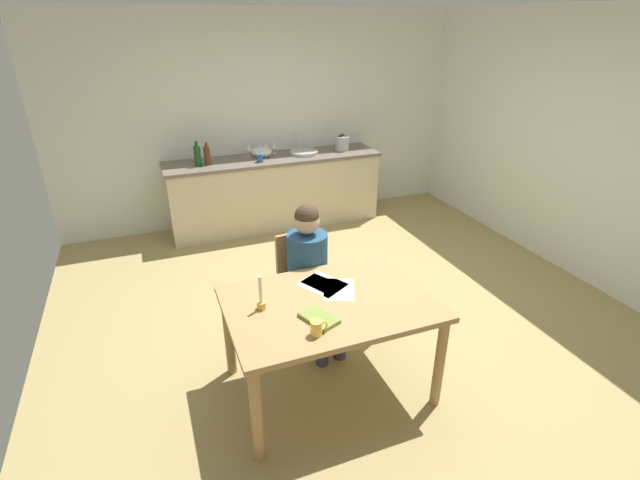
{
  "coord_description": "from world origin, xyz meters",
  "views": [
    {
      "loc": [
        -1.5,
        -3.22,
        2.45
      ],
      "look_at": [
        -0.29,
        -0.11,
        0.85
      ],
      "focal_mm": 25.95,
      "sensor_mm": 36.0,
      "label": 1
    }
  ],
  "objects": [
    {
      "name": "ground_plane",
      "position": [
        0.0,
        0.0,
        -0.02
      ],
      "size": [
        5.2,
        5.2,
        0.04
      ],
      "primitive_type": "cube",
      "color": "tan"
    },
    {
      "name": "wall_back",
      "position": [
        0.0,
        2.6,
        1.3
      ],
      "size": [
        5.2,
        0.12,
        2.6
      ],
      "primitive_type": "cube",
      "color": "silver",
      "rests_on": "ground"
    },
    {
      "name": "wall_right",
      "position": [
        2.6,
        0.0,
        1.3
      ],
      "size": [
        0.12,
        5.2,
        2.6
      ],
      "primitive_type": "cube",
      "color": "silver",
      "rests_on": "ground"
    },
    {
      "name": "kitchen_counter",
      "position": [
        0.0,
        2.24,
        0.45
      ],
      "size": [
        2.69,
        0.64,
        0.9
      ],
      "color": "beige",
      "rests_on": "ground"
    },
    {
      "name": "dining_table",
      "position": [
        -0.49,
        -0.81,
        0.65
      ],
      "size": [
        1.39,
        0.95,
        0.74
      ],
      "color": "tan",
      "rests_on": "ground"
    },
    {
      "name": "chair_at_table",
      "position": [
        -0.43,
        -0.09,
        0.5
      ],
      "size": [
        0.45,
        0.45,
        0.89
      ],
      "color": "tan",
      "rests_on": "ground"
    },
    {
      "name": "person_seated",
      "position": [
        -0.42,
        -0.24,
        0.68
      ],
      "size": [
        0.38,
        0.62,
        1.19
      ],
      "color": "navy",
      "rests_on": "ground"
    },
    {
      "name": "coffee_mug",
      "position": [
        -0.71,
        -1.12,
        0.79
      ],
      "size": [
        0.11,
        0.07,
        0.1
      ],
      "color": "#F2CC4C",
      "rests_on": "dining_table"
    },
    {
      "name": "candlestick",
      "position": [
        -0.94,
        -0.73,
        0.81
      ],
      "size": [
        0.06,
        0.06,
        0.24
      ],
      "color": "gold",
      "rests_on": "dining_table"
    },
    {
      "name": "book_magazine",
      "position": [
        -0.64,
        -0.98,
        0.76
      ],
      "size": [
        0.23,
        0.28,
        0.03
      ],
      "primitive_type": "cube",
      "rotation": [
        0.0,
        0.0,
        0.39
      ],
      "color": "olive",
      "rests_on": "dining_table"
    },
    {
      "name": "paper_letter",
      "position": [
        -0.45,
        -0.58,
        0.75
      ],
      "size": [
        0.32,
        0.36,
        0.0
      ],
      "primitive_type": "cube",
      "rotation": [
        0.0,
        0.0,
        0.48
      ],
      "color": "white",
      "rests_on": "dining_table"
    },
    {
      "name": "paper_bill",
      "position": [
        -0.48,
        -0.6,
        0.75
      ],
      "size": [
        0.33,
        0.36,
        0.0
      ],
      "primitive_type": "cube",
      "rotation": [
        0.0,
        0.0,
        0.53
      ],
      "color": "white",
      "rests_on": "dining_table"
    },
    {
      "name": "paper_envelope",
      "position": [
        -0.38,
        -0.7,
        0.75
      ],
      "size": [
        0.31,
        0.36,
        0.0
      ],
      "primitive_type": "cube",
      "rotation": [
        0.0,
        0.0,
        -0.42
      ],
      "color": "white",
      "rests_on": "dining_table"
    },
    {
      "name": "sink_unit",
      "position": [
        0.4,
        2.24,
        0.92
      ],
      "size": [
        0.36,
        0.36,
        0.24
      ],
      "color": "#B2B7BC",
      "rests_on": "kitchen_counter"
    },
    {
      "name": "bottle_oil",
      "position": [
        -0.93,
        2.19,
        1.02
      ],
      "size": [
        0.08,
        0.08,
        0.29
      ],
      "color": "#194C23",
      "rests_on": "kitchen_counter"
    },
    {
      "name": "bottle_vinegar",
      "position": [
        -0.82,
        2.19,
        1.01
      ],
      "size": [
        0.07,
        0.07,
        0.27
      ],
      "color": "#593319",
      "rests_on": "kitchen_counter"
    },
    {
      "name": "mixing_bowl",
      "position": [
        -0.13,
        2.32,
        0.96
      ],
      "size": [
        0.26,
        0.26,
        0.12
      ],
      "primitive_type": "ellipsoid",
      "color": "white",
      "rests_on": "kitchen_counter"
    },
    {
      "name": "stovetop_kettle",
      "position": [
        0.93,
        2.24,
        1.0
      ],
      "size": [
        0.18,
        0.18,
        0.22
      ],
      "color": "#B7BABF",
      "rests_on": "kitchen_counter"
    },
    {
      "name": "wine_glass_near_sink",
      "position": [
        0.05,
        2.39,
        1.01
      ],
      "size": [
        0.07,
        0.07,
        0.15
      ],
      "color": "silver",
      "rests_on": "kitchen_counter"
    },
    {
      "name": "wine_glass_by_kettle",
      "position": [
        -0.06,
        2.39,
        1.01
      ],
      "size": [
        0.07,
        0.07,
        0.15
      ],
      "color": "silver",
      "rests_on": "kitchen_counter"
    },
    {
      "name": "wine_glass_back_left",
      "position": [
        -0.13,
        2.39,
        1.01
      ],
      "size": [
        0.07,
        0.07,
        0.15
      ],
      "color": "silver",
      "rests_on": "kitchen_counter"
    },
    {
      "name": "wine_glass_back_right",
      "position": [
        -0.27,
        2.39,
        1.01
      ],
      "size": [
        0.07,
        0.07,
        0.15
      ],
      "color": "silver",
      "rests_on": "kitchen_counter"
    },
    {
      "name": "teacup_on_counter",
      "position": [
        -0.21,
        2.09,
        0.95
      ],
      "size": [
        0.11,
        0.07,
        0.1
      ],
      "color": "#33598C",
      "rests_on": "kitchen_counter"
    }
  ]
}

